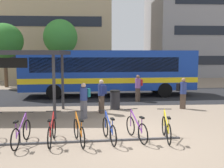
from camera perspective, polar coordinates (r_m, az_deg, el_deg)
ground at (r=9.30m, az=5.75°, el=-11.84°), size 200.00×200.00×0.00m
bus_lane_asphalt at (r=18.23m, az=1.22°, el=-2.58°), size 80.00×7.20×0.01m
city_bus at (r=17.99m, az=-0.50°, el=2.98°), size 12.13×3.16×3.20m
bike_rack at (r=8.80m, az=-7.02°, el=-12.32°), size 6.90×0.48×0.70m
parked_bicycle_purple_1 at (r=8.94m, az=-19.70°, el=-10.40°), size 0.52×1.72×0.99m
parked_bicycle_red_2 at (r=8.82m, az=-13.35°, el=-10.42°), size 0.52×1.72×0.99m
parked_bicycle_orange_3 at (r=8.64m, az=-7.43°, el=-10.65°), size 0.65×1.67×0.99m
parked_bicycle_blue_4 at (r=8.76m, az=-0.66°, el=-10.35°), size 0.58×1.69×0.99m
parked_bicycle_purple_5 at (r=8.97m, az=5.51°, el=-9.98°), size 0.66×1.67×0.99m
parked_bicycle_yellow_6 at (r=9.10m, az=12.09°, el=-9.84°), size 0.52×1.72×0.99m
commuter_teal_pack_0 at (r=11.66m, az=-6.27°, el=-3.16°), size 0.54×0.60×1.66m
commuter_black_pack_1 at (r=14.23m, az=15.56°, el=-1.56°), size 0.60×0.56×1.68m
commuter_navy_pack_2 at (r=12.66m, az=-2.33°, el=-2.24°), size 0.49×0.60×1.70m
commuter_red_pack_4 at (r=15.90m, az=5.89°, el=-0.49°), size 0.58×0.59×1.67m
trash_bin at (r=13.69m, az=0.69°, el=-3.52°), size 0.55×0.55×1.03m
street_tree_0 at (r=25.77m, az=-11.49°, el=10.20°), size 3.32×3.32×6.33m
street_tree_1 at (r=24.58m, az=-23.01°, el=8.88°), size 3.26×3.26×5.65m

